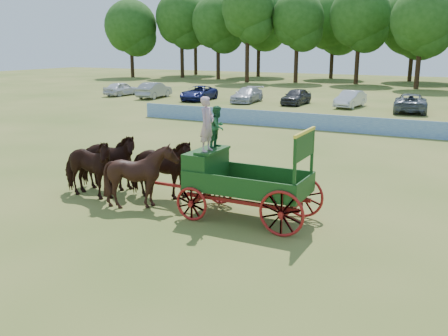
# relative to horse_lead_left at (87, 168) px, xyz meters

# --- Properties ---
(ground) EXTENTS (160.00, 160.00, 0.00)m
(ground) POSITION_rel_horse_lead_left_xyz_m (3.70, 0.08, -1.11)
(ground) COLOR olive
(ground) RESTS_ON ground
(horse_lead_left) EXTENTS (2.65, 1.26, 2.21)m
(horse_lead_left) POSITION_rel_horse_lead_left_xyz_m (0.00, 0.00, 0.00)
(horse_lead_left) COLOR black
(horse_lead_left) RESTS_ON ground
(horse_lead_right) EXTENTS (2.81, 1.72, 2.21)m
(horse_lead_right) POSITION_rel_horse_lead_left_xyz_m (-0.00, 1.10, 0.00)
(horse_lead_right) COLOR black
(horse_lead_right) RESTS_ON ground
(horse_wheel_left) EXTENTS (2.36, 2.19, 2.22)m
(horse_wheel_left) POSITION_rel_horse_lead_left_xyz_m (2.40, 0.00, 0.00)
(horse_wheel_left) COLOR black
(horse_wheel_left) RESTS_ON ground
(horse_wheel_right) EXTENTS (2.81, 1.71, 2.21)m
(horse_wheel_right) POSITION_rel_horse_lead_left_xyz_m (2.40, 1.10, 0.00)
(horse_wheel_right) COLOR black
(horse_wheel_right) RESTS_ON ground
(farm_dray) EXTENTS (5.99, 2.00, 3.87)m
(farm_dray) POSITION_rel_horse_lead_left_xyz_m (5.37, 0.55, 0.50)
(farm_dray) COLOR #A82210
(farm_dray) RESTS_ON ground
(sponsor_banner) EXTENTS (26.00, 0.08, 1.05)m
(sponsor_banner) POSITION_rel_horse_lead_left_xyz_m (2.70, 18.08, -0.58)
(sponsor_banner) COLOR #1F52AC
(sponsor_banner) RESTS_ON ground
(parked_cars) EXTENTS (41.71, 6.15, 1.61)m
(parked_cars) POSITION_rel_horse_lead_left_xyz_m (-1.80, 30.31, -0.36)
(parked_cars) COLOR silver
(parked_cars) RESTS_ON ground
(treeline) EXTENTS (92.83, 22.29, 15.68)m
(treeline) POSITION_rel_horse_lead_left_xyz_m (-0.46, 60.80, 8.24)
(treeline) COLOR #382314
(treeline) RESTS_ON ground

